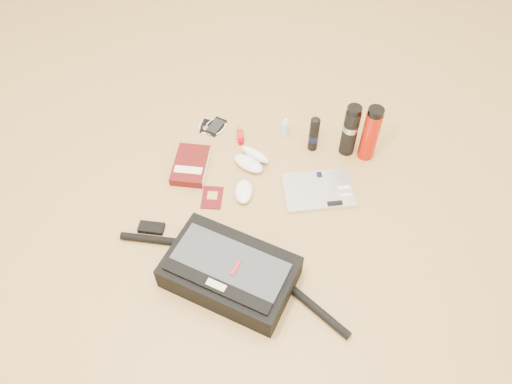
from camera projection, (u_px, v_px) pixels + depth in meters
The scene contains 14 objects.
ground at pixel (256, 217), 1.99m from camera, with size 4.00×4.00×0.00m, color #AF8649.
messenger_bag at pixel (229, 272), 1.78m from camera, with size 0.93×0.34×0.13m.
laptop at pixel (319, 190), 2.07m from camera, with size 0.34×0.30×0.03m.
book at pixel (191, 165), 2.14m from camera, with size 0.18×0.24×0.04m.
passport at pixel (212, 197), 2.05m from camera, with size 0.11×0.13×0.01m.
mouse at pixel (244, 192), 2.05m from camera, with size 0.10×0.14×0.04m.
sunglasses_case at pixel (252, 159), 2.14m from camera, with size 0.18×0.16×0.08m.
ipod at pixel (207, 126), 2.30m from camera, with size 0.08×0.09×0.01m.
phone at pixel (216, 127), 2.30m from camera, with size 0.11×0.12×0.01m.
inhaler at pixel (240, 135), 2.25m from camera, with size 0.06×0.10×0.03m.
spray_bottle at pixel (285, 129), 2.23m from camera, with size 0.03×0.03×0.10m.
aerosol_can at pixel (314, 134), 2.15m from camera, with size 0.06×0.06×0.18m.
thermos_black at pixel (350, 130), 2.11m from camera, with size 0.08×0.08×0.26m.
thermos_red at pixel (370, 134), 2.09m from camera, with size 0.07×0.07×0.27m.
Camera 1 is at (0.34, -1.08, 1.65)m, focal length 35.00 mm.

